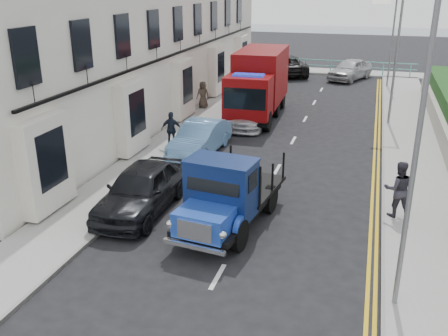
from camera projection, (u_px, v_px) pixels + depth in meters
ground at (238, 240)px, 14.54m from camera, size 120.00×120.00×0.00m
pavement_west at (182, 136)px, 23.97m from camera, size 2.40×38.00×0.12m
pavement_east at (414, 157)px, 21.16m from camera, size 2.60×38.00×0.12m
promenade at (331, 72)px, 40.49m from camera, size 30.00×2.50×0.12m
sea_plane at (352, 34)px, 68.28m from camera, size 120.00×120.00×0.00m
seafront_railing at (331, 67)px, 39.59m from camera, size 13.00×0.08×1.11m
lamp_near at (411, 142)px, 10.21m from camera, size 1.23×0.18×7.00m
lamp_mid at (395, 47)px, 24.54m from camera, size 1.23×0.18×7.00m
lamp_far at (392, 29)px, 33.50m from camera, size 1.23×0.18×7.00m
bedford_lorry at (223, 199)px, 14.66m from camera, size 2.48×5.08×2.32m
red_lorry at (259, 82)px, 26.92m from camera, size 2.55×6.88×3.56m
parked_car_front at (141, 189)px, 16.10m from camera, size 1.90×4.58×1.55m
parked_car_mid at (200, 138)px, 21.54m from camera, size 1.70×4.28×1.39m
parked_car_rear at (250, 113)px, 25.75m from camera, size 1.97×4.59×1.32m
seafront_car_left at (286, 65)px, 39.34m from camera, size 4.42×6.09×1.54m
seafront_car_right at (350, 69)px, 37.30m from camera, size 3.46×4.93×1.56m
pedestrian_east_far at (398, 189)px, 15.48m from camera, size 1.00×0.85×1.81m
pedestrian_west_near at (172, 129)px, 21.99m from camera, size 0.98×0.53×1.58m
pedestrian_west_far at (203, 95)px, 28.73m from camera, size 0.79×0.55×1.53m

